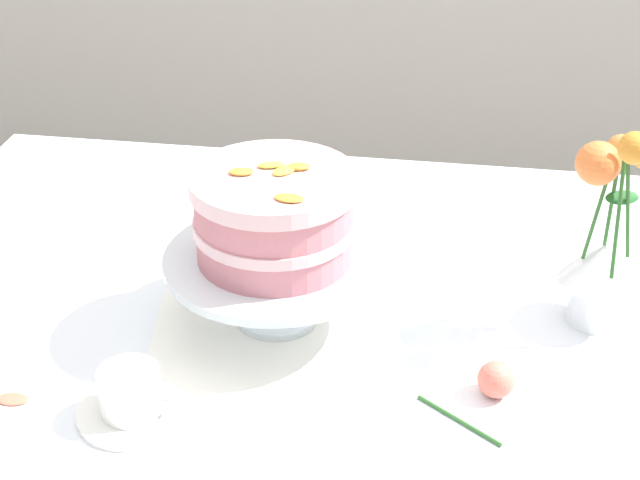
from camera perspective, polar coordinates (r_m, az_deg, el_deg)
The scene contains 8 objects.
dining_table at distance 1.32m, azimuth 1.47°, elevation -8.52°, with size 1.40×1.00×0.74m.
linen_napkin at distance 1.28m, azimuth -2.56°, elevation -4.71°, with size 0.32×0.32×0.00m, color white.
cake_stand at distance 1.23m, azimuth -2.65°, elevation -1.60°, with size 0.29×0.29×0.10m.
layer_cake at distance 1.20m, azimuth -2.73°, elevation 1.48°, with size 0.21×0.21×0.12m.
flower_vase at distance 1.27m, azimuth 16.54°, elevation -0.27°, with size 0.11×0.12×0.29m.
teacup at distance 1.13m, azimuth -11.19°, elevation -9.17°, with size 0.13×0.13×0.06m.
fallen_rose at distance 1.16m, azimuth 10.38°, elevation -8.24°, with size 0.11×0.12×0.04m.
loose_petal_0 at distance 1.20m, azimuth -17.84°, elevation -9.01°, with size 0.04×0.02×0.00m, color #E56B51.
Camera 1 is at (0.13, -1.05, 1.47)m, focal length 53.71 mm.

